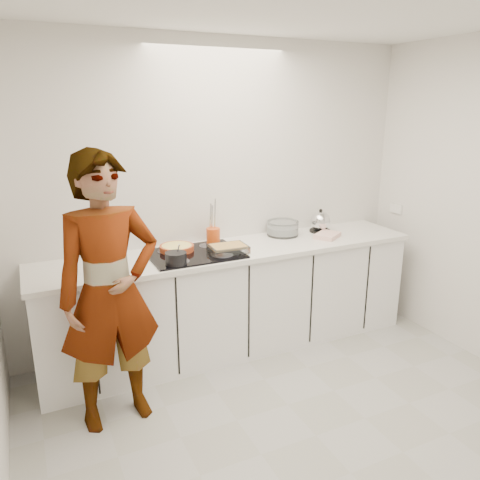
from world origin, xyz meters
name	(u,v)px	position (x,y,z in m)	size (l,w,h in m)	color
floor	(316,436)	(0.00, 0.00, 0.00)	(3.60, 3.20, 0.00)	#ADADAA
wall_back	(218,196)	(0.00, 1.60, 1.30)	(3.60, 0.00, 2.60)	silver
base_cabinets	(234,301)	(0.00, 1.28, 0.43)	(3.20, 0.58, 0.87)	white
countertop	(234,251)	(0.00, 1.28, 0.89)	(3.24, 0.64, 0.04)	white
hob	(195,254)	(-0.35, 1.26, 0.92)	(0.72, 0.54, 0.01)	black
tart_dish	(177,248)	(-0.46, 1.38, 0.95)	(0.32, 0.32, 0.05)	#AB401E
saucepan	(176,258)	(-0.56, 1.07, 0.97)	(0.17, 0.17, 0.15)	black
baking_dish	(228,248)	(-0.10, 1.17, 0.96)	(0.30, 0.23, 0.06)	silver
mixing_bowl	(283,229)	(0.57, 1.46, 0.97)	(0.37, 0.37, 0.13)	silver
tea_towel	(327,235)	(0.90, 1.22, 0.93)	(0.24, 0.17, 0.04)	white
kettle	(320,222)	(0.95, 1.41, 1.00)	(0.26, 0.26, 0.22)	black
utensil_crock	(213,237)	(-0.11, 1.45, 0.98)	(0.12, 0.12, 0.15)	#E05015
cook	(110,293)	(-1.11, 0.75, 0.91)	(0.66, 0.44, 1.82)	white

